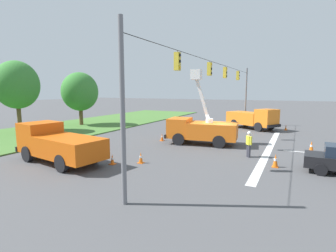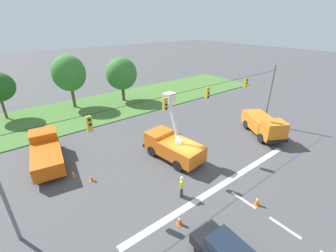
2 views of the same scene
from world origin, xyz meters
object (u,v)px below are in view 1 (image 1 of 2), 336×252
(utility_truck_bucket_lift, at_px, (201,128))
(utility_truck_support_far, at_px, (57,143))
(utility_truck_support_near, at_px, (253,118))
(traffic_cone_mid_right, at_px, (112,159))
(traffic_cone_lane_edge_b, at_px, (311,146))
(traffic_cone_foreground_right, at_px, (141,158))
(tree_east, at_px, (80,92))
(tree_centre, at_px, (17,85))
(traffic_cone_foreground_left, at_px, (162,137))
(road_worker, at_px, (249,143))
(traffic_cone_near_bucket, at_px, (286,128))
(traffic_cone_far_left, at_px, (275,161))
(traffic_cone_lane_edge_a, at_px, (180,131))

(utility_truck_bucket_lift, distance_m, utility_truck_support_far, 11.15)
(utility_truck_support_near, xyz_separation_m, traffic_cone_mid_right, (-18.97, 5.37, -0.94))
(utility_truck_support_near, distance_m, traffic_cone_lane_edge_b, 11.46)
(utility_truck_support_far, distance_m, traffic_cone_foreground_right, 5.29)
(utility_truck_support_near, bearing_deg, tree_east, 108.22)
(tree_centre, xyz_separation_m, traffic_cone_mid_right, (-5.29, -16.41, -4.70))
(traffic_cone_foreground_left, relative_size, traffic_cone_foreground_right, 0.96)
(utility_truck_support_near, relative_size, traffic_cone_lane_edge_b, 7.76)
(road_worker, xyz_separation_m, traffic_cone_foreground_right, (-4.47, 5.73, -0.66))
(road_worker, xyz_separation_m, traffic_cone_lane_edge_b, (3.56, -3.87, -0.59))
(utility_truck_bucket_lift, height_order, traffic_cone_near_bucket, utility_truck_bucket_lift)
(tree_east, xyz_separation_m, traffic_cone_foreground_left, (-4.42, -13.94, -3.95))
(utility_truck_bucket_lift, xyz_separation_m, utility_truck_support_near, (10.79, -2.58, -0.08))
(tree_centre, xyz_separation_m, utility_truck_bucket_lift, (2.89, -19.20, -3.68))
(tree_centre, bearing_deg, utility_truck_bucket_lift, -81.43)
(traffic_cone_near_bucket, height_order, traffic_cone_far_left, traffic_cone_far_left)
(utility_truck_bucket_lift, bearing_deg, traffic_cone_lane_edge_a, 43.79)
(traffic_cone_near_bucket, bearing_deg, traffic_cone_lane_edge_a, 129.97)
(utility_truck_support_far, height_order, traffic_cone_far_left, utility_truck_support_far)
(tree_centre, relative_size, traffic_cone_lane_edge_a, 11.12)
(utility_truck_support_near, bearing_deg, tree_centre, 122.14)
(tree_east, distance_m, traffic_cone_lane_edge_b, 26.20)
(traffic_cone_foreground_right, bearing_deg, road_worker, -52.02)
(road_worker, relative_size, traffic_cone_foreground_right, 2.57)
(tree_centre, distance_m, utility_truck_bucket_lift, 19.76)
(utility_truck_bucket_lift, bearing_deg, utility_truck_support_near, -13.44)
(traffic_cone_foreground_left, xyz_separation_m, traffic_cone_mid_right, (-7.95, -0.75, -0.02))
(traffic_cone_lane_edge_a, bearing_deg, utility_truck_support_far, 167.88)
(traffic_cone_near_bucket, distance_m, traffic_cone_far_left, 15.91)
(traffic_cone_mid_right, distance_m, traffic_cone_lane_edge_b, 14.25)
(road_worker, bearing_deg, tree_east, 72.46)
(utility_truck_bucket_lift, height_order, traffic_cone_mid_right, utility_truck_bucket_lift)
(traffic_cone_mid_right, distance_m, traffic_cone_lane_edge_a, 11.74)
(utility_truck_support_far, bearing_deg, traffic_cone_lane_edge_b, -54.77)
(traffic_cone_foreground_right, bearing_deg, traffic_cone_mid_right, 125.15)
(utility_truck_bucket_lift, distance_m, traffic_cone_lane_edge_b, 8.32)
(road_worker, relative_size, traffic_cone_far_left, 2.21)
(tree_east, xyz_separation_m, utility_truck_bucket_lift, (-4.19, -17.48, -2.95))
(utility_truck_bucket_lift, bearing_deg, tree_east, 76.53)
(tree_centre, bearing_deg, traffic_cone_lane_edge_b, -82.23)
(traffic_cone_mid_right, bearing_deg, traffic_cone_foreground_right, -54.85)
(traffic_cone_lane_edge_a, relative_size, traffic_cone_far_left, 0.84)
(utility_truck_support_near, height_order, traffic_cone_lane_edge_b, utility_truck_support_near)
(traffic_cone_foreground_right, xyz_separation_m, traffic_cone_near_bucket, (18.67, -7.46, -0.04))
(utility_truck_support_far, xyz_separation_m, traffic_cone_foreground_left, (9.07, -2.61, -0.88))
(tree_centre, distance_m, traffic_cone_foreground_left, 16.56)
(tree_centre, xyz_separation_m, traffic_cone_lane_edge_b, (3.74, -27.42, -4.60))
(road_worker, height_order, traffic_cone_near_bucket, road_worker)
(utility_truck_bucket_lift, bearing_deg, utility_truck_support_far, 146.53)
(utility_truck_support_far, height_order, traffic_cone_lane_edge_b, utility_truck_support_far)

